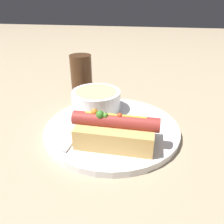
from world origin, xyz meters
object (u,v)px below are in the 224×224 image
object	(u,v)px
spoon	(90,117)
drinking_glass	(81,73)
hot_dog	(115,131)
soup_bowl	(96,100)

from	to	relation	value
spoon	drinking_glass	size ratio (longest dim) A/B	1.62
hot_dog	soup_bowl	distance (m)	0.15
spoon	drinking_glass	xyz separation A→B (m)	(-0.08, 0.19, 0.04)
spoon	drinking_glass	world-z (taller)	drinking_glass
drinking_glass	hot_dog	bearing A→B (deg)	-61.05
soup_bowl	spoon	world-z (taller)	soup_bowl
hot_dog	spoon	xyz separation A→B (m)	(-0.07, 0.08, -0.02)
hot_dog	spoon	distance (m)	0.11
hot_dog	drinking_glass	world-z (taller)	drinking_glass
spoon	hot_dog	bearing A→B (deg)	-133.63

